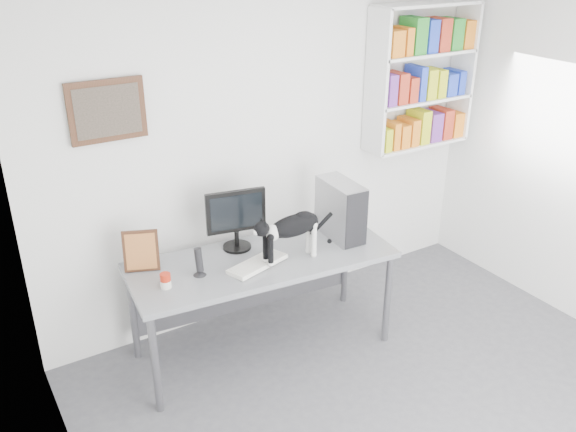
{
  "coord_description": "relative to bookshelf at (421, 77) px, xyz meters",
  "views": [
    {
      "loc": [
        -2.35,
        -2.06,
        2.97
      ],
      "look_at": [
        -0.15,
        1.53,
        1.02
      ],
      "focal_mm": 38.0,
      "sensor_mm": 36.0,
      "label": 1
    }
  ],
  "objects": [
    {
      "name": "monitor",
      "position": [
        -1.94,
        -0.22,
        -0.8
      ],
      "size": [
        0.48,
        0.3,
        0.48
      ],
      "primitive_type": "cube",
      "rotation": [
        0.0,
        0.0,
        -0.2
      ],
      "color": "black",
      "rests_on": "desk"
    },
    {
      "name": "cat",
      "position": [
        -1.69,
        -0.6,
        -0.85
      ],
      "size": [
        0.61,
        0.18,
        0.37
      ],
      "primitive_type": null,
      "rotation": [
        0.0,
        0.0,
        0.03
      ],
      "color": "black",
      "rests_on": "desk"
    },
    {
      "name": "speaker",
      "position": [
        -2.35,
        -0.45,
        -0.93
      ],
      "size": [
        0.1,
        0.1,
        0.21
      ],
      "primitive_type": "cylinder",
      "rotation": [
        0.0,
        0.0,
        0.05
      ],
      "color": "black",
      "rests_on": "desk"
    },
    {
      "name": "room",
      "position": [
        -1.4,
        -1.85,
        -0.5
      ],
      "size": [
        4.01,
        4.01,
        2.7
      ],
      "color": "#5B5B60",
      "rests_on": "ground"
    },
    {
      "name": "soup_can",
      "position": [
        -2.61,
        -0.48,
        -0.99
      ],
      "size": [
        0.09,
        0.09,
        0.11
      ],
      "primitive_type": "cylinder",
      "rotation": [
        0.0,
        0.0,
        -0.3
      ],
      "color": "red",
      "rests_on": "desk"
    },
    {
      "name": "keyboard",
      "position": [
        -1.95,
        -0.55,
        -1.02
      ],
      "size": [
        0.49,
        0.3,
        0.03
      ],
      "primitive_type": "cube",
      "rotation": [
        0.0,
        0.0,
        0.28
      ],
      "color": "white",
      "rests_on": "desk"
    },
    {
      "name": "bookshelf",
      "position": [
        0.0,
        0.0,
        0.0
      ],
      "size": [
        1.03,
        0.28,
        1.24
      ],
      "primitive_type": "cube",
      "color": "white",
      "rests_on": "room"
    },
    {
      "name": "pc_tower",
      "position": [
        -1.16,
        -0.46,
        -0.81
      ],
      "size": [
        0.23,
        0.46,
        0.45
      ],
      "primitive_type": "cube",
      "rotation": [
        0.0,
        0.0,
        -0.06
      ],
      "color": "#A9A9AE",
      "rests_on": "desk"
    },
    {
      "name": "leaning_print",
      "position": [
        -2.66,
        -0.16,
        -0.89
      ],
      "size": [
        0.27,
        0.19,
        0.31
      ],
      "primitive_type": "cube",
      "rotation": [
        0.0,
        0.0,
        -0.39
      ],
      "color": "#472417",
      "rests_on": "desk"
    },
    {
      "name": "wall_art",
      "position": [
        -2.7,
        0.12,
        0.05
      ],
      "size": [
        0.52,
        0.04,
        0.42
      ],
      "primitive_type": "cube",
      "color": "#472417",
      "rests_on": "room"
    },
    {
      "name": "desk",
      "position": [
        -1.86,
        -0.45,
        -1.44
      ],
      "size": [
        2.01,
        0.95,
        0.81
      ],
      "primitive_type": "cube",
      "rotation": [
        0.0,
        0.0,
        -0.1
      ],
      "color": "slate",
      "rests_on": "room"
    }
  ]
}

